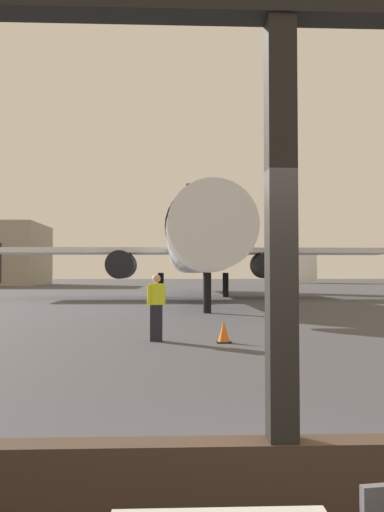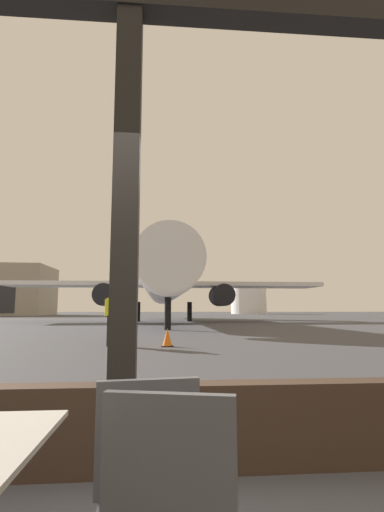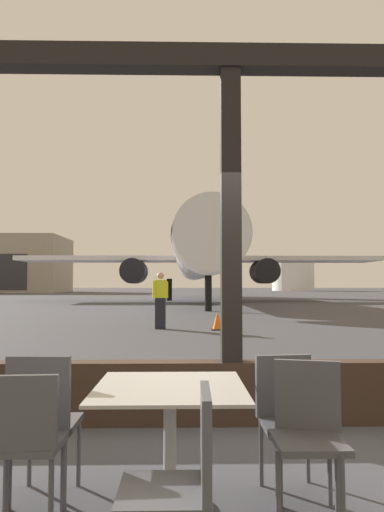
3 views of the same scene
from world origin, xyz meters
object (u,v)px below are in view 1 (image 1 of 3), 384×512
Objects in this scene: airplane at (194,247)px; ground_crew_worker at (156,307)px; fuel_storage_tank at (294,267)px; traffic_cone at (224,332)px.

ground_crew_worker is at bearing -95.03° from airplane.
airplane is 58.36m from fuel_storage_tank.
airplane is at bearing -110.52° from fuel_storage_tank.
airplane is 23.01m from traffic_cone.
airplane reaches higher than fuel_storage_tank.
airplane is at bearing 89.40° from traffic_cone.
ground_crew_worker is 80.29m from fuel_storage_tank.
traffic_cone is 80.18m from fuel_storage_tank.
airplane is 22.66m from ground_crew_worker.
traffic_cone is at bearing -90.60° from airplane.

